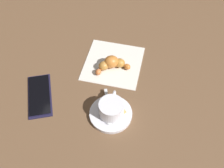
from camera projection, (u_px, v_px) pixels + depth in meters
ground_plane at (117, 83)px, 0.86m from camera, size 1.80×1.80×0.00m
saucer at (111, 114)px, 0.79m from camera, size 0.12×0.12×0.01m
espresso_cup at (111, 108)px, 0.76m from camera, size 0.09×0.07×0.05m
teaspoon at (108, 112)px, 0.78m from camera, size 0.12×0.06×0.01m
sugar_packet at (117, 106)px, 0.79m from camera, size 0.06×0.06×0.01m
napkin at (113, 63)px, 0.91m from camera, size 0.19×0.19×0.00m
croissant at (112, 63)px, 0.88m from camera, size 0.08×0.11×0.04m
cell_phone at (40, 95)px, 0.83m from camera, size 0.17×0.13×0.01m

